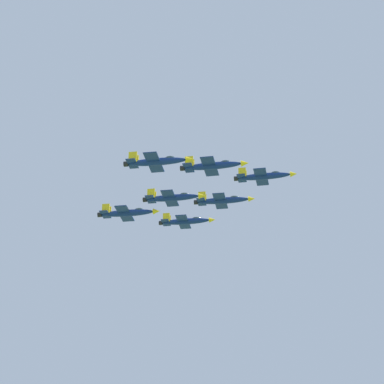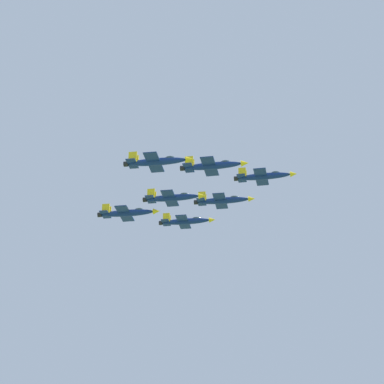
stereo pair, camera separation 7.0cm
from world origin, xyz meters
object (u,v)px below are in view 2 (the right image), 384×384
jet_left_wingman (223,200)px  jet_trailing (127,213)px  jet_lead (264,176)px  jet_right_wingman (213,166)px  jet_right_outer (157,161)px  jet_left_outer (186,221)px  jet_slot_rear (173,198)px

jet_left_wingman → jet_trailing: (3.95, 26.18, -6.60)m
jet_lead → jet_trailing: (19.15, 31.12, -7.93)m
jet_left_wingman → jet_right_wingman: size_ratio=0.98×
jet_right_wingman → jet_right_outer: 16.30m
jet_left_outer → jet_trailing: (-11.25, 21.23, -5.62)m
jet_right_outer → jet_right_wingman: bearing=40.0°
jet_right_wingman → jet_lead: bearing=41.0°
jet_lead → jet_left_wingman: bearing=140.6°
jet_left_wingman → jet_left_outer: size_ratio=1.03×
jet_right_wingman → jet_slot_rear: 16.30m
jet_lead → jet_left_wingman: 16.04m
jet_left_wingman → jet_trailing: size_ratio=1.00×
jet_left_wingman → jet_right_wingman: jet_right_wingman is taller
jet_lead → jet_slot_rear: jet_lead is taller
jet_lead → jet_left_outer: (30.41, 9.89, -2.31)m
jet_lead → jet_right_outer: (-4.87, 31.60, -4.39)m
jet_right_wingman → jet_left_outer: jet_right_wingman is taller
jet_left_wingman → jet_trailing: 27.28m
jet_left_outer → jet_right_outer: size_ratio=0.96×
jet_lead → jet_right_outer: jet_lead is taller
jet_right_wingman → jet_left_outer: size_ratio=1.05×
jet_left_outer → jet_slot_rear: jet_left_outer is taller
jet_right_wingman → jet_slot_rear: (15.20, 4.95, -3.19)m
jet_right_wingman → jet_trailing: size_ratio=1.03×
jet_trailing → jet_slot_rear: bearing=-0.7°
jet_right_wingman → jet_right_outer: (-2.43, 15.80, -3.20)m
jet_lead → jet_trailing: jet_lead is taller
jet_lead → jet_right_wingman: jet_lead is taller
jet_slot_rear → jet_trailing: size_ratio=0.99×
jet_lead → jet_left_wingman: (15.20, 4.95, -1.33)m
jet_right_wingman → jet_right_outer: jet_right_wingman is taller
jet_left_wingman → jet_slot_rear: jet_left_wingman is taller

